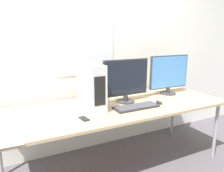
% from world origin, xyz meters
% --- Properties ---
extents(wall_back, '(8.00, 0.07, 2.70)m').
position_xyz_m(wall_back, '(-0.00, 1.04, 1.35)').
color(wall_back, silver).
rests_on(wall_back, ground_plane).
extents(desk, '(2.53, 0.91, 0.73)m').
position_xyz_m(desk, '(0.00, 0.46, 0.69)').
color(desk, tan).
rests_on(desk, ground_plane).
extents(pc_tower, '(0.16, 0.46, 0.47)m').
position_xyz_m(pc_tower, '(-0.26, 0.51, 0.97)').
color(pc_tower, silver).
rests_on(pc_tower, desk).
extents(monitor_main, '(0.56, 0.21, 0.50)m').
position_xyz_m(monitor_main, '(0.17, 0.53, 0.99)').
color(monitor_main, '#333338').
rests_on(monitor_main, desk).
extents(monitor_right_near, '(0.58, 0.21, 0.50)m').
position_xyz_m(monitor_right_near, '(0.85, 0.59, 1.00)').
color(monitor_right_near, '#333338').
rests_on(monitor_right_near, desk).
extents(keyboard, '(0.49, 0.18, 0.02)m').
position_xyz_m(keyboard, '(0.16, 0.30, 0.74)').
color(keyboard, '#28282D').
rests_on(keyboard, desk).
extents(mouse, '(0.05, 0.11, 0.03)m').
position_xyz_m(mouse, '(0.47, 0.31, 0.75)').
color(mouse, '#2D2D2D').
rests_on(mouse, desk).
extents(cell_phone, '(0.08, 0.13, 0.01)m').
position_xyz_m(cell_phone, '(-0.44, 0.25, 0.74)').
color(cell_phone, black).
rests_on(cell_phone, desk).
extents(paper_sheet_left, '(0.23, 0.31, 0.00)m').
position_xyz_m(paper_sheet_left, '(-1.08, 0.14, 0.73)').
color(paper_sheet_left, white).
rests_on(paper_sheet_left, desk).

